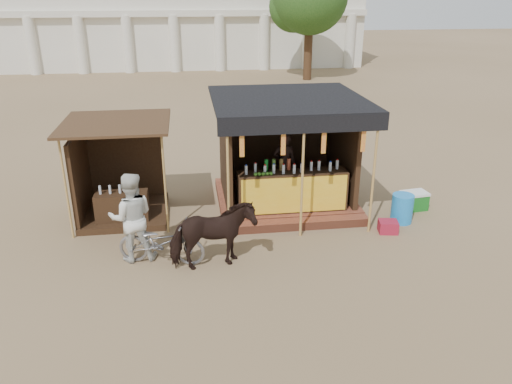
{
  "coord_description": "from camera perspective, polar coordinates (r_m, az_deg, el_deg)",
  "views": [
    {
      "loc": [
        -1.37,
        -8.26,
        5.16
      ],
      "look_at": [
        0.0,
        1.6,
        1.1
      ],
      "focal_mm": 35.0,
      "sensor_mm": 36.0,
      "label": 1
    }
  ],
  "objects": [
    {
      "name": "main_stall",
      "position": [
        12.55,
        3.42,
        2.91
      ],
      "size": [
        3.6,
        3.61,
        2.78
      ],
      "color": "brown",
      "rests_on": "ground"
    },
    {
      "name": "motorbike",
      "position": [
        10.19,
        -10.77,
        -5.68
      ],
      "size": [
        1.86,
        1.04,
        0.93
      ],
      "primitive_type": "imported",
      "rotation": [
        0.0,
        0.0,
        1.32
      ],
      "color": "gray",
      "rests_on": "ground"
    },
    {
      "name": "ground",
      "position": [
        9.83,
        1.3,
        -9.47
      ],
      "size": [
        120.0,
        120.0,
        0.0
      ],
      "primitive_type": "plane",
      "color": "#846B4C",
      "rests_on": "ground"
    },
    {
      "name": "red_crate",
      "position": [
        11.78,
        14.85,
        -3.85
      ],
      "size": [
        0.48,
        0.42,
        0.27
      ],
      "primitive_type": "cube",
      "rotation": [
        0.0,
        0.0,
        -0.18
      ],
      "color": "maroon",
      "rests_on": "ground"
    },
    {
      "name": "bystander",
      "position": [
        10.26,
        -14.04,
        -2.84
      ],
      "size": [
        0.96,
        0.77,
        1.87
      ],
      "primitive_type": "imported",
      "rotation": [
        0.0,
        0.0,
        3.22
      ],
      "color": "silver",
      "rests_on": "ground"
    },
    {
      "name": "background_building",
      "position": [
        38.22,
        -9.44,
        20.14
      ],
      "size": [
        26.0,
        7.45,
        8.18
      ],
      "color": "silver",
      "rests_on": "ground"
    },
    {
      "name": "secondary_stall",
      "position": [
        12.4,
        -15.74,
        1.0
      ],
      "size": [
        2.4,
        2.4,
        2.38
      ],
      "color": "#322112",
      "rests_on": "ground"
    },
    {
      "name": "cooler",
      "position": [
        13.13,
        17.59,
        -0.94
      ],
      "size": [
        0.69,
        0.51,
        0.46
      ],
      "color": "#17691D",
      "rests_on": "ground"
    },
    {
      "name": "cow",
      "position": [
        9.78,
        -5.0,
        -5.03
      ],
      "size": [
        1.76,
        1.03,
        1.39
      ],
      "primitive_type": "imported",
      "rotation": [
        0.0,
        0.0,
        1.75
      ],
      "color": "black",
      "rests_on": "ground"
    },
    {
      "name": "blue_barrel",
      "position": [
        12.3,
        16.35,
        -1.81
      ],
      "size": [
        0.58,
        0.58,
        0.69
      ],
      "primitive_type": "cylinder",
      "rotation": [
        0.0,
        0.0,
        -0.17
      ],
      "color": "#1C81D6",
      "rests_on": "ground"
    }
  ]
}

